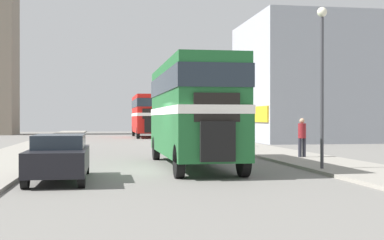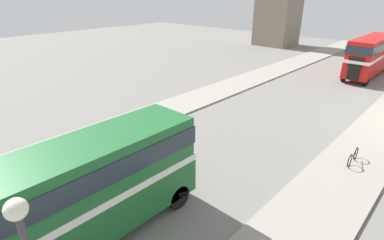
# 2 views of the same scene
# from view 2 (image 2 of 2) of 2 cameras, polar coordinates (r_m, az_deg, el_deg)

# --- Properties ---
(double_decker_bus) EXTENTS (2.46, 9.89, 4.08)m
(double_decker_bus) POSITION_cam_2_polar(r_m,az_deg,el_deg) (11.43, -21.22, -12.49)
(double_decker_bus) COLOR #1E602D
(double_decker_bus) RESTS_ON ground_plane
(bus_distant) EXTENTS (2.45, 10.32, 4.24)m
(bus_distant) POSITION_cam_2_polar(r_m,az_deg,el_deg) (38.58, 30.91, 10.87)
(bus_distant) COLOR red
(bus_distant) RESTS_ON ground_plane
(bicycle_on_pavement) EXTENTS (0.05, 1.76, 0.78)m
(bicycle_on_pavement) POSITION_cam_2_polar(r_m,az_deg,el_deg) (18.68, 28.31, -6.17)
(bicycle_on_pavement) COLOR black
(bicycle_on_pavement) RESTS_ON sidewalk_right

